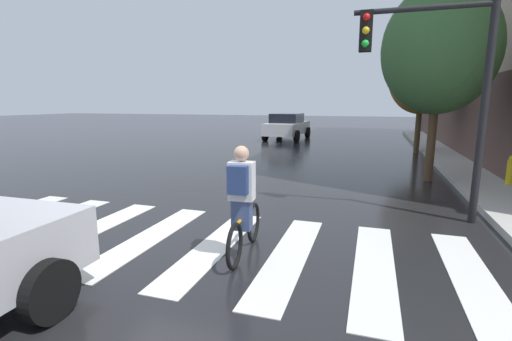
{
  "coord_description": "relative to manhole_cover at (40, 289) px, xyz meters",
  "views": [
    {
      "loc": [
        3.25,
        -5.08,
        2.29
      ],
      "look_at": [
        0.83,
        2.48,
        0.8
      ],
      "focal_mm": 25.44,
      "sensor_mm": 36.0,
      "label": 1
    }
  ],
  "objects": [
    {
      "name": "traffic_light_near",
      "position": [
        4.96,
        4.53,
        2.86
      ],
      "size": [
        2.47,
        0.28,
        4.2
      ],
      "color": "black",
      "rests_on": "ground"
    },
    {
      "name": "ground_plane",
      "position": [
        0.6,
        1.92,
        -0.0
      ],
      "size": [
        120.0,
        120.0,
        0.0
      ],
      "primitive_type": "plane",
      "color": "black"
    },
    {
      "name": "street_tree_near",
      "position": [
        5.51,
        8.47,
        3.74
      ],
      "size": [
        3.12,
        3.12,
        5.55
      ],
      "color": "#4C3823",
      "rests_on": "ground"
    },
    {
      "name": "fire_hydrant",
      "position": [
        7.43,
        7.89,
        0.53
      ],
      "size": [
        0.33,
        0.22,
        0.78
      ],
      "color": "gold",
      "rests_on": "sidewalk"
    },
    {
      "name": "cyclist",
      "position": [
        2.09,
        1.68,
        0.84
      ],
      "size": [
        0.37,
        1.71,
        1.69
      ],
      "color": "black",
      "rests_on": "ground"
    },
    {
      "name": "manhole_cover",
      "position": [
        0.0,
        0.0,
        0.0
      ],
      "size": [
        0.64,
        0.64,
        0.01
      ],
      "primitive_type": "cylinder",
      "color": "#473D1E",
      "rests_on": "ground"
    },
    {
      "name": "street_tree_mid",
      "position": [
        5.84,
        14.96,
        3.4
      ],
      "size": [
        2.84,
        2.84,
        5.05
      ],
      "color": "#4C3823",
      "rests_on": "ground"
    },
    {
      "name": "sedan_mid",
      "position": [
        -1.3,
        19.44,
        0.84
      ],
      "size": [
        2.37,
        4.78,
        1.63
      ],
      "color": "silver",
      "rests_on": "ground"
    },
    {
      "name": "crosswalk_stripes",
      "position": [
        0.91,
        1.92,
        0.0
      ],
      "size": [
        9.17,
        3.34,
        0.01
      ],
      "color": "silver",
      "rests_on": "ground"
    }
  ]
}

